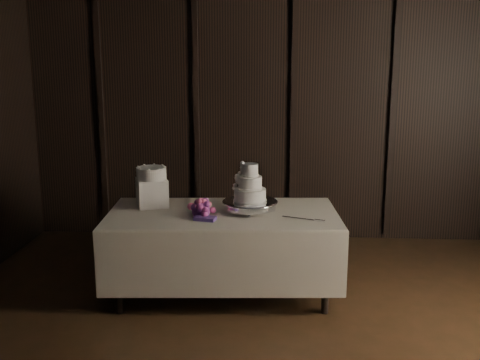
{
  "coord_description": "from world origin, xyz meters",
  "views": [
    {
      "loc": [
        -0.2,
        -2.87,
        2.08
      ],
      "look_at": [
        -0.5,
        1.79,
        1.05
      ],
      "focal_mm": 42.0,
      "sensor_mm": 36.0,
      "label": 1
    }
  ],
  "objects_px": {
    "cake_stand": "(250,206)",
    "small_cake": "(151,173)",
    "bouquet": "(201,209)",
    "display_table": "(223,250)",
    "wedding_cake": "(247,187)",
    "box_pedestal": "(152,193)"
  },
  "relations": [
    {
      "from": "wedding_cake",
      "to": "bouquet",
      "type": "height_order",
      "value": "wedding_cake"
    },
    {
      "from": "cake_stand",
      "to": "box_pedestal",
      "type": "xyz_separation_m",
      "value": [
        -0.89,
        0.12,
        0.08
      ]
    },
    {
      "from": "wedding_cake",
      "to": "bouquet",
      "type": "bearing_deg",
      "value": -134.73
    },
    {
      "from": "cake_stand",
      "to": "bouquet",
      "type": "height_order",
      "value": "bouquet"
    },
    {
      "from": "display_table",
      "to": "small_cake",
      "type": "distance_m",
      "value": 0.94
    },
    {
      "from": "cake_stand",
      "to": "small_cake",
      "type": "relative_size",
      "value": 1.82
    },
    {
      "from": "cake_stand",
      "to": "box_pedestal",
      "type": "height_order",
      "value": "box_pedestal"
    },
    {
      "from": "cake_stand",
      "to": "wedding_cake",
      "type": "distance_m",
      "value": 0.18
    },
    {
      "from": "cake_stand",
      "to": "small_cake",
      "type": "bearing_deg",
      "value": 172.22
    },
    {
      "from": "wedding_cake",
      "to": "display_table",
      "type": "bearing_deg",
      "value": -147.27
    },
    {
      "from": "display_table",
      "to": "wedding_cake",
      "type": "bearing_deg",
      "value": 7.05
    },
    {
      "from": "cake_stand",
      "to": "small_cake",
      "type": "distance_m",
      "value": 0.93
    },
    {
      "from": "bouquet",
      "to": "display_table",
      "type": "bearing_deg",
      "value": 35.73
    },
    {
      "from": "display_table",
      "to": "wedding_cake",
      "type": "distance_m",
      "value": 0.6
    },
    {
      "from": "wedding_cake",
      "to": "small_cake",
      "type": "relative_size",
      "value": 1.25
    },
    {
      "from": "bouquet",
      "to": "cake_stand",
      "type": "bearing_deg",
      "value": 23.62
    },
    {
      "from": "wedding_cake",
      "to": "box_pedestal",
      "type": "relative_size",
      "value": 1.28
    },
    {
      "from": "wedding_cake",
      "to": "box_pedestal",
      "type": "distance_m",
      "value": 0.88
    },
    {
      "from": "box_pedestal",
      "to": "wedding_cake",
      "type": "bearing_deg",
      "value": -8.9
    },
    {
      "from": "cake_stand",
      "to": "box_pedestal",
      "type": "distance_m",
      "value": 0.9
    },
    {
      "from": "display_table",
      "to": "wedding_cake",
      "type": "height_order",
      "value": "wedding_cake"
    },
    {
      "from": "bouquet",
      "to": "small_cake",
      "type": "distance_m",
      "value": 0.62
    }
  ]
}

